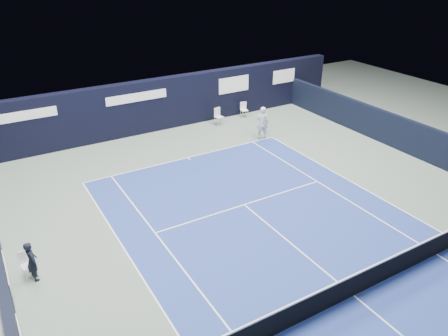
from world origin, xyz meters
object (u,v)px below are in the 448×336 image
object	(u,v)px
tennis_net	(356,283)
folding_chair_back_a	(218,113)
folding_chair_back_b	(244,108)
line_judge_chair	(27,262)
tennis_player	(262,123)

from	to	relation	value
tennis_net	folding_chair_back_a	bearing A→B (deg)	75.91
folding_chair_back_b	tennis_net	xyz separation A→B (m)	(-6.01, -15.73, -0.04)
folding_chair_back_a	folding_chair_back_b	size ratio (longest dim) A/B	1.08
line_judge_chair	tennis_player	xyz separation A→B (m)	(13.61, 5.83, 0.41)
folding_chair_back_b	folding_chair_back_a	bearing A→B (deg)	-160.71
line_judge_chair	tennis_net	size ratio (longest dim) A/B	0.07
folding_chair_back_b	tennis_player	distance (m)	3.78
folding_chair_back_a	line_judge_chair	distance (m)	15.53
tennis_player	tennis_net	bearing A→B (deg)	-112.07
folding_chair_back_a	tennis_net	world-z (taller)	tennis_net
folding_chair_back_a	tennis_player	distance (m)	3.47
folding_chair_back_a	tennis_net	distance (m)	15.91
line_judge_chair	tennis_net	distance (m)	10.74
folding_chair_back_a	line_judge_chair	world-z (taller)	folding_chair_back_a
tennis_player	folding_chair_back_a	bearing A→B (deg)	107.62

